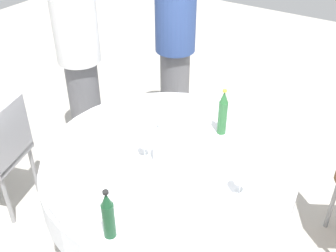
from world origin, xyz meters
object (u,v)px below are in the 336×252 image
at_px(bottle_clear_right, 158,144).
at_px(plate_far, 250,145).
at_px(wine_glass_left, 241,177).
at_px(person_outer, 80,64).
at_px(bottle_dark_green_mid, 108,215).
at_px(plate_south, 141,124).
at_px(wine_glass_near, 145,142).
at_px(person_mid, 175,45).
at_px(chair_rear, 1,149).
at_px(dining_table, 168,173).
at_px(bottle_green_outer, 223,113).
at_px(plate_inner, 207,155).

relative_size(bottle_clear_right, plate_far, 1.15).
distance_m(wine_glass_left, person_outer, 1.74).
height_order(bottle_dark_green_mid, plate_south, bottle_dark_green_mid).
height_order(bottle_clear_right, wine_glass_near, bottle_clear_right).
distance_m(person_mid, chair_rear, 1.62).
distance_m(plate_south, chair_rear, 1.01).
height_order(person_mid, person_outer, person_mid).
distance_m(dining_table, bottle_green_outer, 0.50).
xyz_separation_m(bottle_dark_green_mid, wine_glass_near, (0.57, 0.21, -0.03)).
height_order(plate_south, person_mid, person_mid).
height_order(bottle_green_outer, chair_rear, bottle_green_outer).
bearing_deg(bottle_clear_right, wine_glass_near, 89.11).
distance_m(plate_inner, person_mid, 1.39).
bearing_deg(person_outer, bottle_green_outer, -72.06).
bearing_deg(dining_table, person_mid, 30.44).
distance_m(bottle_green_outer, wine_glass_left, 0.55).
height_order(wine_glass_near, person_mid, person_mid).
bearing_deg(wine_glass_left, bottle_clear_right, 92.20).
distance_m(bottle_clear_right, wine_glass_left, 0.50).
relative_size(bottle_green_outer, wine_glass_left, 2.00).
relative_size(bottle_green_outer, plate_far, 1.30).
xyz_separation_m(plate_far, plate_south, (-0.18, 0.69, 0.00)).
height_order(plate_far, person_outer, person_outer).
xyz_separation_m(bottle_green_outer, chair_rear, (-0.72, 1.32, -0.37)).
distance_m(bottle_dark_green_mid, bottle_clear_right, 0.58).
height_order(bottle_dark_green_mid, wine_glass_near, bottle_dark_green_mid).
bearing_deg(bottle_clear_right, person_outer, 63.03).
bearing_deg(wine_glass_left, dining_table, 81.88).
height_order(plate_south, chair_rear, chair_rear).
bearing_deg(plate_far, person_mid, 51.95).
relative_size(plate_inner, person_mid, 0.14).
relative_size(dining_table, chair_rear, 1.75).
relative_size(wine_glass_left, person_mid, 0.10).
bearing_deg(wine_glass_near, person_outer, 60.99).
distance_m(person_mid, person_outer, 0.82).
height_order(bottle_green_outer, person_mid, person_mid).
height_order(plate_far, person_mid, person_mid).
height_order(dining_table, wine_glass_near, wine_glass_near).
height_order(wine_glass_near, wine_glass_left, wine_glass_left).
bearing_deg(chair_rear, bottle_green_outer, -78.10).
distance_m(bottle_green_outer, chair_rear, 1.55).
xyz_separation_m(wine_glass_left, person_mid, (1.24, 1.18, 0.01)).
relative_size(bottle_green_outer, bottle_clear_right, 1.12).
distance_m(wine_glass_left, chair_rear, 1.70).
height_order(bottle_clear_right, wine_glass_left, bottle_clear_right).
xyz_separation_m(bottle_dark_green_mid, plate_inner, (0.77, -0.10, -0.12)).
bearing_deg(bottle_clear_right, chair_rear, 102.73).
xyz_separation_m(bottle_clear_right, plate_south, (0.25, 0.31, -0.12)).
height_order(bottle_clear_right, plate_far, bottle_clear_right).
relative_size(bottle_dark_green_mid, plate_south, 1.10).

